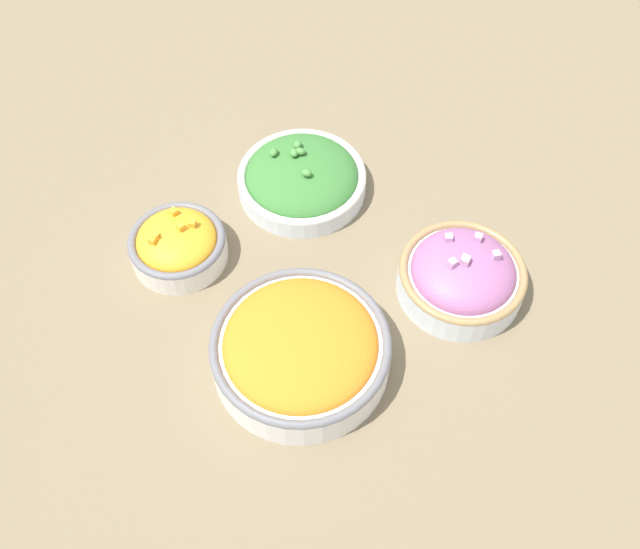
{
  "coord_description": "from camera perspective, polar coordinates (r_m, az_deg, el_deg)",
  "views": [
    {
      "loc": [
        0.37,
        -0.41,
        0.83
      ],
      "look_at": [
        0.0,
        0.0,
        0.03
      ],
      "focal_mm": 40.0,
      "sensor_mm": 36.0,
      "label": 1
    }
  ],
  "objects": [
    {
      "name": "ground_plane",
      "position": [
        1.0,
        0.0,
        -0.98
      ],
      "size": [
        3.0,
        3.0,
        0.0
      ],
      "primitive_type": "plane",
      "color": "#75664C"
    },
    {
      "name": "bowl_squash",
      "position": [
        1.03,
        -11.32,
        2.42
      ],
      "size": [
        0.14,
        0.14,
        0.07
      ],
      "color": "silver",
      "rests_on": "ground_plane"
    },
    {
      "name": "bowl_carrots",
      "position": [
        0.9,
        -1.56,
        -5.93
      ],
      "size": [
        0.23,
        0.23,
        0.07
      ],
      "color": "white",
      "rests_on": "ground_plane"
    },
    {
      "name": "bowl_red_onion",
      "position": [
        0.99,
        11.29,
        -0.06
      ],
      "size": [
        0.17,
        0.17,
        0.08
      ],
      "color": "silver",
      "rests_on": "ground_plane"
    },
    {
      "name": "bowl_broccoli",
      "position": [
        1.09,
        -1.46,
        7.73
      ],
      "size": [
        0.2,
        0.2,
        0.07
      ],
      "color": "silver",
      "rests_on": "ground_plane"
    }
  ]
}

